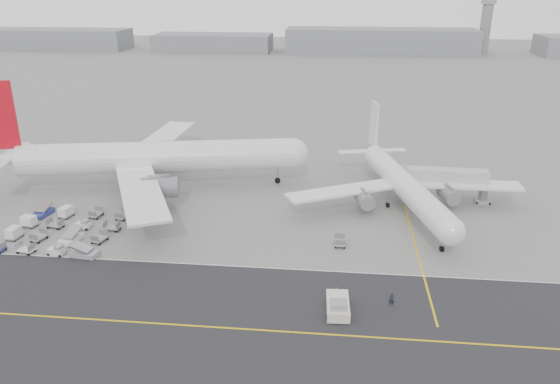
# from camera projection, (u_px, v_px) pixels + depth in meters

# --- Properties ---
(ground) EXTENTS (700.00, 700.00, 0.00)m
(ground) POSITION_uv_depth(u_px,v_px,m) (228.00, 259.00, 85.87)
(ground) COLOR gray
(ground) RESTS_ON ground
(taxiway) EXTENTS (220.00, 59.00, 0.03)m
(taxiway) POSITION_uv_depth(u_px,v_px,m) (239.00, 329.00, 68.73)
(taxiway) COLOR #252527
(taxiway) RESTS_ON ground
(horizon_buildings) EXTENTS (520.00, 28.00, 28.00)m
(horizon_buildings) POSITION_uv_depth(u_px,v_px,m) (363.00, 53.00, 323.64)
(horizon_buildings) COLOR gray
(horizon_buildings) RESTS_ON ground
(control_tower) EXTENTS (7.00, 7.00, 31.25)m
(control_tower) POSITION_uv_depth(u_px,v_px,m) (486.00, 25.00, 315.45)
(control_tower) COLOR gray
(control_tower) RESTS_ON ground
(airliner_a) EXTENTS (65.77, 64.46, 22.91)m
(airliner_a) POSITION_uv_depth(u_px,v_px,m) (151.00, 157.00, 113.16)
(airliner_a) COLOR silver
(airliner_a) RESTS_ON ground
(airliner_b) EXTENTS (44.87, 45.90, 16.13)m
(airliner_b) POSITION_uv_depth(u_px,v_px,m) (403.00, 184.00, 103.75)
(airliner_b) COLOR silver
(airliner_b) RESTS_ON ground
(pushback_tug) EXTENTS (3.22, 8.11, 2.31)m
(pushback_tug) POSITION_uv_depth(u_px,v_px,m) (338.00, 306.00, 71.87)
(pushback_tug) COLOR beige
(pushback_tug) RESTS_ON ground
(jet_bridge) EXTENTS (17.81, 3.97, 6.70)m
(jet_bridge) POSITION_uv_depth(u_px,v_px,m) (445.00, 178.00, 106.92)
(jet_bridge) COLOR gray
(jet_bridge) RESTS_ON ground
(gse_cluster) EXTENTS (25.99, 25.26, 2.12)m
(gse_cluster) POSITION_uv_depth(u_px,v_px,m) (63.00, 234.00, 94.15)
(gse_cluster) COLOR #9A9A9F
(gse_cluster) RESTS_ON ground
(stray_dolly) EXTENTS (1.77, 2.78, 1.68)m
(stray_dolly) POSITION_uv_depth(u_px,v_px,m) (340.00, 246.00, 90.16)
(stray_dolly) COLOR silver
(stray_dolly) RESTS_ON ground
(ground_crew_a) EXTENTS (0.73, 0.50, 1.95)m
(ground_crew_a) POSITION_uv_depth(u_px,v_px,m) (392.00, 299.00, 73.25)
(ground_crew_a) COLOR black
(ground_crew_a) RESTS_ON ground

